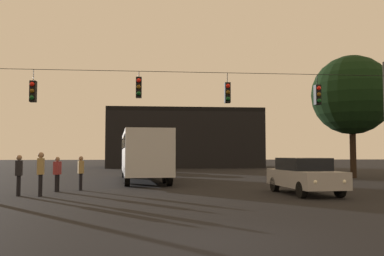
% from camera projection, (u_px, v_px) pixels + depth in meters
% --- Properties ---
extents(ground_plane, '(168.00, 168.00, 0.00)m').
position_uv_depth(ground_plane, '(168.00, 175.00, 32.22)').
color(ground_plane, black).
rests_on(ground_plane, ground).
extents(overhead_signal_span, '(20.43, 0.44, 6.16)m').
position_uv_depth(overhead_signal_span, '(180.00, 114.00, 19.05)').
color(overhead_signal_span, black).
rests_on(overhead_signal_span, ground).
extents(city_bus, '(3.46, 11.18, 3.00)m').
position_uv_depth(city_bus, '(143.00, 151.00, 25.93)').
color(city_bus, '#B7BCC6').
rests_on(city_bus, ground).
extents(car_near_right, '(2.11, 4.44, 1.52)m').
position_uv_depth(car_near_right, '(304.00, 175.00, 17.39)').
color(car_near_right, '#99999E').
rests_on(car_near_right, ground).
extents(car_far_left, '(1.82, 4.35, 1.52)m').
position_uv_depth(car_far_left, '(149.00, 164.00, 36.57)').
color(car_far_left, black).
rests_on(car_far_left, ground).
extents(pedestrian_crossing_left, '(0.28, 0.39, 1.76)m').
position_uv_depth(pedestrian_crossing_left, '(41.00, 171.00, 16.48)').
color(pedestrian_crossing_left, black).
rests_on(pedestrian_crossing_left, ground).
extents(pedestrian_crossing_center, '(0.31, 0.40, 1.56)m').
position_uv_depth(pedestrian_crossing_center, '(57.00, 172.00, 18.47)').
color(pedestrian_crossing_center, black).
rests_on(pedestrian_crossing_center, ground).
extents(pedestrian_crossing_right, '(0.34, 0.42, 1.58)m').
position_uv_depth(pedestrian_crossing_right, '(81.00, 171.00, 19.17)').
color(pedestrian_crossing_right, black).
rests_on(pedestrian_crossing_right, ground).
extents(pedestrian_near_bus, '(0.29, 0.39, 1.64)m').
position_uv_depth(pedestrian_near_bus, '(19.00, 173.00, 16.63)').
color(pedestrian_near_bus, black).
rests_on(pedestrian_near_bus, ground).
extents(corner_building, '(18.61, 10.51, 7.15)m').
position_uv_depth(corner_building, '(184.00, 139.00, 52.99)').
color(corner_building, black).
rests_on(corner_building, ground).
extents(tree_left_silhouette, '(5.61, 5.61, 8.67)m').
position_uv_depth(tree_left_silhouette, '(352.00, 95.00, 29.39)').
color(tree_left_silhouette, black).
rests_on(tree_left_silhouette, ground).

